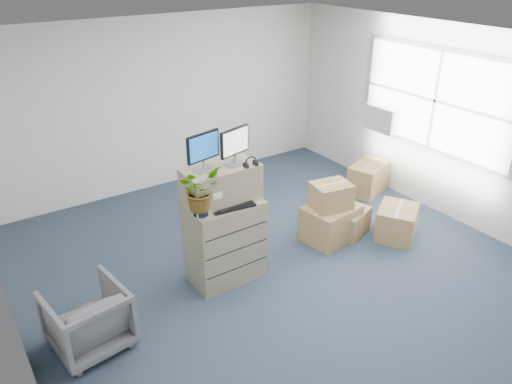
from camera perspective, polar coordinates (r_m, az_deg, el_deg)
ground at (r=6.28m, az=4.18°, el=-10.09°), size 7.00×7.00×0.00m
wall_back at (r=8.42m, az=-10.41°, el=9.89°), size 6.00×0.02×2.80m
wall_right at (r=7.69m, az=22.74°, el=6.68°), size 0.02×7.00×2.80m
window at (r=7.84m, az=19.92°, el=9.81°), size 0.07×2.72×1.52m
ac_unit at (r=8.45m, az=14.25°, el=8.14°), size 0.24×0.60×0.40m
filing_cabinet_lower at (r=6.07m, az=-3.54°, el=-5.61°), size 0.89×0.55×1.03m
filing_cabinet_upper at (r=5.75m, az=-3.99°, el=0.85°), size 0.89×0.46×0.44m
monitor_left at (r=5.51m, az=-6.04°, el=4.85°), size 0.44×0.22×0.44m
monitor_right at (r=5.64m, az=-2.44°, el=5.48°), size 0.43×0.22×0.43m
headphones at (r=5.65m, az=-0.61°, el=3.36°), size 0.16×0.02×0.16m
keyboard at (r=5.72m, az=-2.71°, el=-1.61°), size 0.53×0.27×0.03m
mouse at (r=5.87m, az=-0.83°, el=-0.75°), size 0.10×0.07×0.03m
water_bottle at (r=5.87m, az=-3.11°, el=0.27°), size 0.07×0.07×0.23m
phone_dock at (r=5.77m, az=-4.47°, el=-1.01°), size 0.07×0.06×0.15m
external_drive at (r=6.06m, az=-1.82°, el=0.31°), size 0.22×0.18×0.06m
tissue_box at (r=6.00m, az=-1.14°, el=0.85°), size 0.28×0.19×0.10m
potted_plant at (r=5.45m, az=-6.42°, el=-0.23°), size 0.59×0.62×0.47m
office_chair at (r=5.44m, az=-18.73°, el=-13.30°), size 0.82×0.78×0.75m
cardboard_boxes at (r=7.43m, az=11.36°, el=-1.84°), size 2.31×1.97×0.86m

